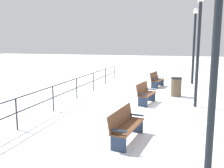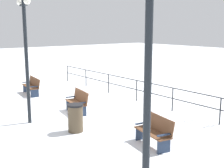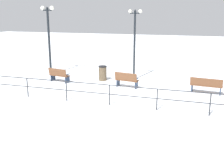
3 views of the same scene
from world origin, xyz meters
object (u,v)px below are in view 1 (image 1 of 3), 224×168
object	(u,v)px
bench_nearest	(126,125)
bench_third	(156,80)
bench_second	(145,93)
trash_bin	(176,87)
lamppost_middle	(199,37)
lamppost_far	(195,35)

from	to	relation	value
bench_nearest	bench_third	size ratio (longest dim) A/B	1.20
bench_second	trash_bin	xyz separation A→B (m)	(1.26, 1.95, 0.01)
bench_second	lamppost_middle	distance (m)	3.25
bench_second	trash_bin	distance (m)	2.32
bench_nearest	bench_second	size ratio (longest dim) A/B	1.20
bench_nearest	lamppost_far	size ratio (longest dim) A/B	0.36
lamppost_far	bench_nearest	bearing A→B (deg)	-100.47
bench_second	lamppost_far	bearing A→B (deg)	80.63
bench_nearest	trash_bin	xyz separation A→B (m)	(1.12, 6.41, 0.01)
lamppost_far	trash_bin	size ratio (longest dim) A/B	4.98
bench_nearest	trash_bin	distance (m)	6.50
lamppost_middle	lamppost_far	xyz separation A→B (m)	(0.00, 6.24, 0.26)
bench_second	trash_bin	bearing A→B (deg)	66.47
lamppost_far	trash_bin	distance (m)	5.19
lamppost_far	trash_bin	bearing A→B (deg)	-101.32
bench_third	bench_second	bearing A→B (deg)	-79.16
bench_third	lamppost_middle	size ratio (longest dim) A/B	0.32
bench_nearest	trash_bin	world-z (taller)	trash_bin
trash_bin	bench_third	bearing A→B (deg)	116.78
trash_bin	bench_nearest	bearing A→B (deg)	-99.89
bench_second	bench_nearest	bearing A→B (deg)	-78.90
bench_nearest	bench_second	world-z (taller)	bench_second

